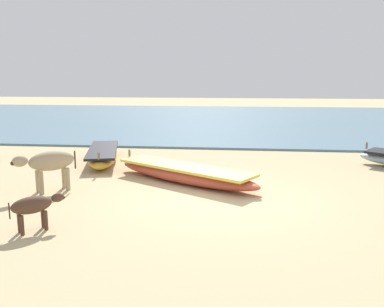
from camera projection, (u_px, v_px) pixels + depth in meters
ground at (214, 199)px, 9.10m from camera, size 80.00×80.00×0.00m
sea_water at (229, 120)px, 24.81m from camera, size 60.00×20.00×0.08m
fishing_boat_1 at (103, 155)px, 12.91m from camera, size 1.75×3.69×0.62m
fishing_boat_4 at (184, 173)px, 10.48m from camera, size 4.16×3.04×0.62m
calf_near_dark at (34, 206)px, 7.17m from camera, size 0.81×0.79×0.63m
cow_second_adult_dun at (50, 163)px, 9.57m from camera, size 1.24×1.21×0.96m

